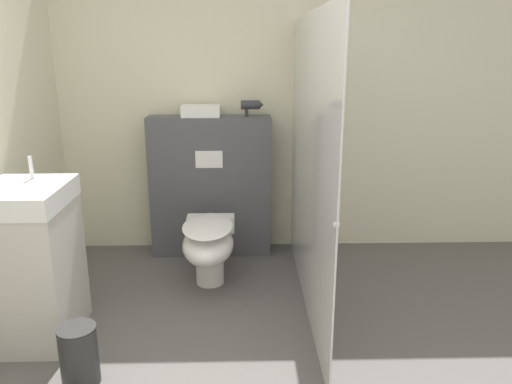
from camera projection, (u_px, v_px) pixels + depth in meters
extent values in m
cube|color=beige|center=(234.00, 106.00, 4.21)|extent=(8.00, 0.06, 2.50)
cube|color=#4C4C51|center=(211.00, 187.00, 4.21)|extent=(1.01, 0.23, 1.19)
cube|color=white|center=(209.00, 159.00, 4.03)|extent=(0.22, 0.01, 0.14)
cube|color=silver|center=(309.00, 167.00, 3.28)|extent=(0.01, 2.08, 1.94)
sphere|color=#B2B2B7|center=(336.00, 225.00, 2.31)|extent=(0.04, 0.04, 0.04)
cylinder|color=white|center=(210.00, 262.00, 3.76)|extent=(0.21, 0.21, 0.33)
ellipsoid|color=white|center=(208.00, 244.00, 3.61)|extent=(0.37, 0.60, 0.26)
ellipsoid|color=white|center=(208.00, 226.00, 3.57)|extent=(0.36, 0.58, 0.02)
cube|color=white|center=(211.00, 224.00, 3.92)|extent=(0.37, 0.14, 0.12)
cube|color=beige|center=(34.00, 273.00, 3.00)|extent=(0.46, 0.56, 0.84)
cube|color=white|center=(23.00, 196.00, 2.86)|extent=(0.47, 0.57, 0.13)
cylinder|color=silver|center=(31.00, 168.00, 2.97)|extent=(0.02, 0.02, 0.14)
cylinder|color=#2D2D33|center=(250.00, 105.00, 4.00)|extent=(0.15, 0.07, 0.07)
cone|color=#2D2D33|center=(262.00, 105.00, 4.00)|extent=(0.03, 0.06, 0.06)
cylinder|color=#2D2D33|center=(247.00, 111.00, 4.01)|extent=(0.03, 0.03, 0.09)
cube|color=white|center=(201.00, 111.00, 4.03)|extent=(0.31, 0.20, 0.09)
cylinder|color=#2D2D2D|center=(79.00, 356.00, 2.63)|extent=(0.20, 0.20, 0.32)
cylinder|color=#2D2D2D|center=(76.00, 329.00, 2.58)|extent=(0.20, 0.20, 0.01)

